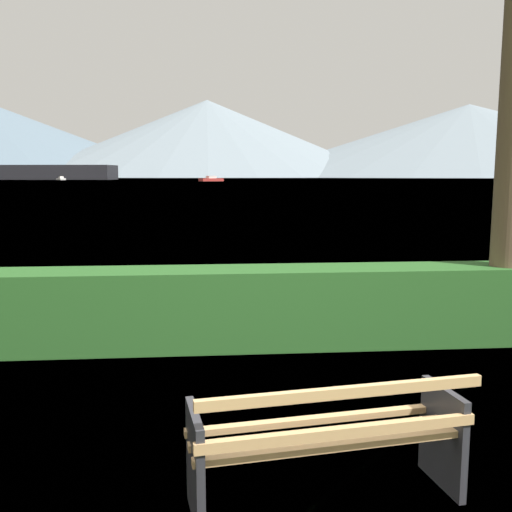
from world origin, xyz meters
The scene contains 7 objects.
ground_plane centered at (0.00, 0.00, 0.00)m, with size 1400.00×1400.00×0.00m, color #567A38.
water_surface centered at (0.00, 307.20, 0.00)m, with size 620.00×620.00×0.00m, color #6B8EA3.
park_bench centered at (0.01, -0.06, 0.43)m, with size 1.80×0.82×0.87m.
hedge_row centered at (0.00, 3.36, 0.48)m, with size 11.59×0.73×0.95m, color #285B23.
sailboat_mid centered at (-59.21, 232.91, 0.52)m, with size 5.15×7.39×1.50m.
tender_far centered at (0.57, 182.38, 0.63)m, with size 8.19×6.73×1.76m.
distant_hills centered at (4.33, 561.92, 36.76)m, with size 908.75×482.25×78.16m.
Camera 1 is at (-0.72, -3.35, 2.06)m, focal length 39.96 mm.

